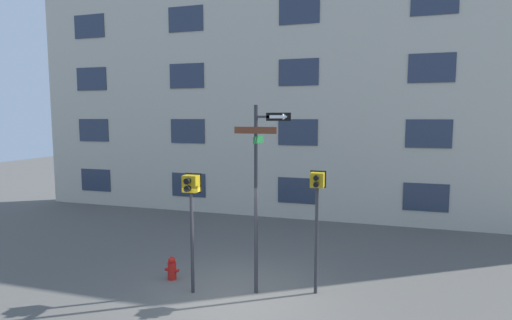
% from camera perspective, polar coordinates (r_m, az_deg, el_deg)
% --- Properties ---
extents(ground_plane, '(60.00, 60.00, 0.00)m').
position_cam_1_polar(ground_plane, '(9.62, -2.88, -19.14)').
color(ground_plane, '#595651').
extents(building_facade, '(24.00, 0.63, 11.72)m').
position_cam_1_polar(building_facade, '(16.32, 6.30, 12.24)').
color(building_facade, beige).
rests_on(building_facade, ground_plane).
extents(street_sign_pole, '(1.29, 0.76, 4.38)m').
position_cam_1_polar(street_sign_pole, '(9.10, 0.37, -3.42)').
color(street_sign_pole, '#2D2D33').
rests_on(street_sign_pole, ground_plane).
extents(pedestrian_signal_left, '(0.40, 0.40, 2.82)m').
position_cam_1_polar(pedestrian_signal_left, '(9.32, -9.24, -5.60)').
color(pedestrian_signal_left, '#2D2D33').
rests_on(pedestrian_signal_left, ground_plane).
extents(pedestrian_signal_right, '(0.36, 0.40, 2.88)m').
position_cam_1_polar(pedestrian_signal_right, '(9.27, 8.70, -5.72)').
color(pedestrian_signal_right, '#2D2D33').
rests_on(pedestrian_signal_right, ground_plane).
extents(fire_hydrant, '(0.38, 0.22, 0.59)m').
position_cam_1_polar(fire_hydrant, '(10.71, -11.92, -14.92)').
color(fire_hydrant, red).
rests_on(fire_hydrant, ground_plane).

